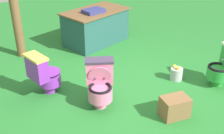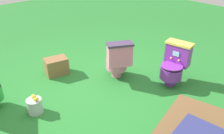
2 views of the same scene
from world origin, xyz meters
name	(u,v)px [view 1 (image 1 of 2)]	position (x,y,z in m)	size (l,w,h in m)	color
ground	(126,92)	(0.00, 0.00, 0.00)	(14.00, 14.00, 0.00)	#26752D
toilet_green	(224,66)	(1.52, -0.73, 0.37)	(0.62, 0.58, 0.73)	green
toilet_purple	(44,74)	(-1.14, 0.70, 0.37)	(0.56, 0.48, 0.73)	purple
toilet_pink	(100,83)	(-0.54, -0.06, 0.37)	(0.59, 0.62, 0.73)	pink
vendor_table	(96,27)	(0.67, 2.12, 0.39)	(1.62, 1.18, 0.85)	#23514C
wooden_post	(14,5)	(-1.00, 2.39, 1.10)	(0.18, 0.18, 2.19)	brown
small_crate	(175,107)	(0.20, -0.92, 0.16)	(0.40, 0.28, 0.32)	brown
lemon_bucket	(176,73)	(1.00, -0.16, 0.12)	(0.22, 0.22, 0.28)	#B7B7BF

